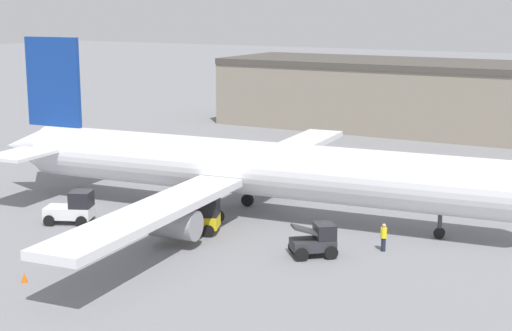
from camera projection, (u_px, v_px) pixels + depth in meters
ground_plane at (256, 217)px, 55.43m from camera, size 400.00×400.00×0.00m
airplane at (242, 167)px, 55.13m from camera, size 43.18×41.07×12.29m
ground_crew_worker at (384, 236)px, 47.57m from camera, size 0.38×0.38×1.74m
baggage_tug at (197, 216)px, 51.33m from camera, size 3.95×3.08×2.41m
belt_loader_truck at (316, 241)px, 46.65m from camera, size 3.18×3.10×1.97m
pushback_tug at (73, 208)px, 53.62m from camera, size 3.62×3.02×2.27m
safety_cone_near at (24, 277)px, 42.34m from camera, size 0.36×0.36×0.55m
safety_cone_far at (53, 253)px, 46.57m from camera, size 0.36×0.36×0.55m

